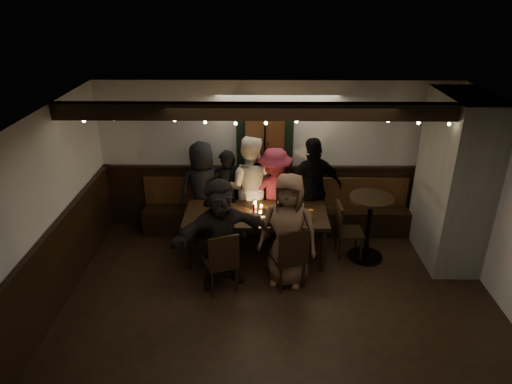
{
  "coord_description": "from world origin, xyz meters",
  "views": [
    {
      "loc": [
        -0.27,
        -4.84,
        4.03
      ],
      "look_at": [
        -0.34,
        1.6,
        1.05
      ],
      "focal_mm": 32.0,
      "sensor_mm": 36.0,
      "label": 1
    }
  ],
  "objects_px": {
    "person_b": "(227,193)",
    "person_d": "(274,193)",
    "chair_end": "(344,227)",
    "person_f": "(221,233)",
    "person_e": "(313,190)",
    "person_a": "(203,189)",
    "person_c": "(249,187)",
    "chair_near_right": "(291,255)",
    "high_top": "(369,220)",
    "dining_table": "(256,217)",
    "person_g": "(288,231)",
    "chair_near_left": "(222,259)"
  },
  "relations": [
    {
      "from": "chair_near_right",
      "to": "person_c",
      "type": "xyz_separation_m",
      "value": [
        -0.62,
        1.56,
        0.34
      ]
    },
    {
      "from": "person_g",
      "to": "chair_end",
      "type": "bearing_deg",
      "value": 50.41
    },
    {
      "from": "person_b",
      "to": "person_g",
      "type": "distance_m",
      "value": 1.71
    },
    {
      "from": "high_top",
      "to": "person_a",
      "type": "bearing_deg",
      "value": 163.67
    },
    {
      "from": "chair_near_right",
      "to": "high_top",
      "type": "xyz_separation_m",
      "value": [
        1.26,
        0.8,
        0.13
      ]
    },
    {
      "from": "chair_near_right",
      "to": "person_e",
      "type": "xyz_separation_m",
      "value": [
        0.43,
        1.43,
        0.35
      ]
    },
    {
      "from": "high_top",
      "to": "person_d",
      "type": "xyz_separation_m",
      "value": [
        -1.45,
        0.71,
        0.12
      ]
    },
    {
      "from": "person_e",
      "to": "person_f",
      "type": "distance_m",
      "value": 1.93
    },
    {
      "from": "chair_near_right",
      "to": "person_b",
      "type": "distance_m",
      "value": 1.87
    },
    {
      "from": "chair_end",
      "to": "person_d",
      "type": "relative_size",
      "value": 0.58
    },
    {
      "from": "chair_end",
      "to": "chair_near_right",
      "type": "bearing_deg",
      "value": -136.29
    },
    {
      "from": "person_b",
      "to": "person_d",
      "type": "distance_m",
      "value": 0.8
    },
    {
      "from": "person_d",
      "to": "chair_end",
      "type": "bearing_deg",
      "value": 144.52
    },
    {
      "from": "high_top",
      "to": "person_g",
      "type": "xyz_separation_m",
      "value": [
        -1.3,
        -0.66,
        0.18
      ]
    },
    {
      "from": "person_b",
      "to": "person_c",
      "type": "xyz_separation_m",
      "value": [
        0.37,
        -0.0,
        0.12
      ]
    },
    {
      "from": "person_d",
      "to": "person_f",
      "type": "bearing_deg",
      "value": 56.29
    },
    {
      "from": "person_b",
      "to": "person_g",
      "type": "height_order",
      "value": "person_g"
    },
    {
      "from": "person_f",
      "to": "chair_near_right",
      "type": "bearing_deg",
      "value": -30.53
    },
    {
      "from": "person_d",
      "to": "person_e",
      "type": "distance_m",
      "value": 0.64
    },
    {
      "from": "chair_near_left",
      "to": "person_a",
      "type": "height_order",
      "value": "person_a"
    },
    {
      "from": "high_top",
      "to": "person_a",
      "type": "xyz_separation_m",
      "value": [
        -2.66,
        0.78,
        0.15
      ]
    },
    {
      "from": "person_b",
      "to": "person_a",
      "type": "bearing_deg",
      "value": -8.75
    },
    {
      "from": "person_e",
      "to": "person_a",
      "type": "bearing_deg",
      "value": -22.6
    },
    {
      "from": "chair_near_right",
      "to": "person_e",
      "type": "distance_m",
      "value": 1.53
    },
    {
      "from": "chair_end",
      "to": "person_f",
      "type": "bearing_deg",
      "value": -158.45
    },
    {
      "from": "person_e",
      "to": "person_g",
      "type": "xyz_separation_m",
      "value": [
        -0.47,
        -1.28,
        -0.04
      ]
    },
    {
      "from": "high_top",
      "to": "person_a",
      "type": "distance_m",
      "value": 2.78
    },
    {
      "from": "dining_table",
      "to": "person_e",
      "type": "height_order",
      "value": "person_e"
    },
    {
      "from": "person_a",
      "to": "high_top",
      "type": "bearing_deg",
      "value": 142.1
    },
    {
      "from": "person_a",
      "to": "person_f",
      "type": "relative_size",
      "value": 1.01
    },
    {
      "from": "chair_near_left",
      "to": "person_f",
      "type": "distance_m",
      "value": 0.36
    },
    {
      "from": "chair_end",
      "to": "person_f",
      "type": "relative_size",
      "value": 0.56
    },
    {
      "from": "high_top",
      "to": "person_c",
      "type": "height_order",
      "value": "person_c"
    },
    {
      "from": "chair_near_left",
      "to": "person_d",
      "type": "distance_m",
      "value": 1.81
    },
    {
      "from": "chair_end",
      "to": "person_b",
      "type": "xyz_separation_m",
      "value": [
        -1.89,
        0.71,
        0.25
      ]
    },
    {
      "from": "chair_near_right",
      "to": "person_g",
      "type": "bearing_deg",
      "value": 104.62
    },
    {
      "from": "chair_end",
      "to": "person_c",
      "type": "relative_size",
      "value": 0.52
    },
    {
      "from": "person_d",
      "to": "high_top",
      "type": "bearing_deg",
      "value": 149.67
    },
    {
      "from": "person_a",
      "to": "person_c",
      "type": "height_order",
      "value": "person_c"
    },
    {
      "from": "dining_table",
      "to": "person_a",
      "type": "height_order",
      "value": "person_a"
    },
    {
      "from": "dining_table",
      "to": "person_a",
      "type": "xyz_separation_m",
      "value": [
        -0.9,
        0.78,
        0.11
      ]
    },
    {
      "from": "person_f",
      "to": "person_b",
      "type": "bearing_deg",
      "value": 66.74
    },
    {
      "from": "person_b",
      "to": "chair_near_right",
      "type": "bearing_deg",
      "value": 115.84
    },
    {
      "from": "person_g",
      "to": "person_d",
      "type": "bearing_deg",
      "value": 109.73
    },
    {
      "from": "person_c",
      "to": "person_d",
      "type": "xyz_separation_m",
      "value": [
        0.43,
        -0.05,
        -0.09
      ]
    },
    {
      "from": "chair_near_left",
      "to": "person_e",
      "type": "relative_size",
      "value": 0.53
    },
    {
      "from": "high_top",
      "to": "person_g",
      "type": "relative_size",
      "value": 0.63
    },
    {
      "from": "person_b",
      "to": "dining_table",
      "type": "bearing_deg",
      "value": 116.37
    },
    {
      "from": "person_f",
      "to": "person_e",
      "type": "bearing_deg",
      "value": 19.18
    },
    {
      "from": "person_e",
      "to": "high_top",
      "type": "bearing_deg",
      "value": 124.91
    }
  ]
}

